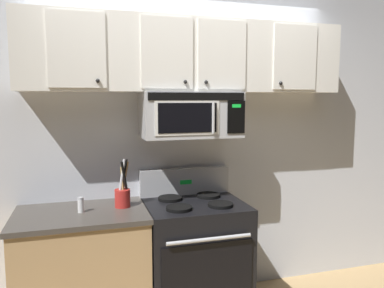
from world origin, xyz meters
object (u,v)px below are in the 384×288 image
Objects in this scene: utensil_crock_red at (123,194)px; salt_shaker at (81,205)px; over_range_microwave at (190,115)px; stove_range at (194,256)px.

utensil_crock_red reaches higher than salt_shaker.
salt_shaker is (-0.30, -0.05, -0.04)m from utensil_crock_red.
stove_range is at bearing -89.86° from over_range_microwave.
salt_shaker is at bearing -171.62° from over_range_microwave.
over_range_microwave is 2.10× the size of utensil_crock_red.
utensil_crock_red is (-0.54, -0.07, -0.58)m from over_range_microwave.
stove_range is at bearing 0.50° from salt_shaker.
over_range_microwave is 1.05m from salt_shaker.
over_range_microwave reaches higher than salt_shaker.
salt_shaker is (-0.84, -0.01, 0.49)m from stove_range.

